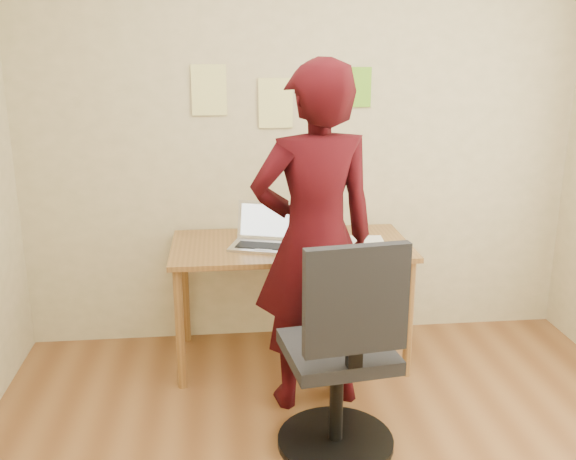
{
  "coord_description": "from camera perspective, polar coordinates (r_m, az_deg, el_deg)",
  "views": [
    {
      "loc": [
        -0.51,
        -2.21,
        1.88
      ],
      "look_at": [
        -0.17,
        0.95,
        0.95
      ],
      "focal_mm": 40.0,
      "sensor_mm": 36.0,
      "label": 1
    }
  ],
  "objects": [
    {
      "name": "wall_note_left",
      "position": [
        3.96,
        -7.03,
        12.24
      ],
      "size": [
        0.21,
        0.0,
        0.3
      ],
      "primitive_type": "cube",
      "color": "#F1ED90",
      "rests_on": "room"
    },
    {
      "name": "phone",
      "position": [
        3.64,
        4.55,
        -1.9
      ],
      "size": [
        0.12,
        0.15,
        0.01
      ],
      "rotation": [
        0.0,
        0.0,
        0.51
      ],
      "color": "black",
      "rests_on": "desk"
    },
    {
      "name": "wall_note_right",
      "position": [
        4.05,
        6.12,
        12.51
      ],
      "size": [
        0.18,
        0.0,
        0.24
      ],
      "primitive_type": "cube",
      "color": "#71BF2B",
      "rests_on": "room"
    },
    {
      "name": "wall_note_mid",
      "position": [
        3.98,
        -1.1,
        11.21
      ],
      "size": [
        0.21,
        0.0,
        0.3
      ],
      "primitive_type": "cube",
      "color": "#F1ED90",
      "rests_on": "room"
    },
    {
      "name": "person",
      "position": [
        3.28,
        2.38,
        -0.93
      ],
      "size": [
        0.73,
        0.54,
        1.82
      ],
      "primitive_type": "imported",
      "rotation": [
        0.0,
        0.0,
        3.31
      ],
      "color": "black",
      "rests_on": "ground"
    },
    {
      "name": "room",
      "position": [
        2.33,
        6.72,
        3.02
      ],
      "size": [
        3.58,
        3.58,
        2.78
      ],
      "color": "brown",
      "rests_on": "ground"
    },
    {
      "name": "paper_sheet",
      "position": [
        3.82,
        6.99,
        -1.17
      ],
      "size": [
        0.24,
        0.33,
        0.0
      ],
      "primitive_type": "cube",
      "rotation": [
        0.0,
        0.0,
        -0.08
      ],
      "color": "white",
      "rests_on": "desk"
    },
    {
      "name": "office_chair",
      "position": [
        3.01,
        4.84,
        -11.86
      ],
      "size": [
        0.56,
        0.57,
        1.09
      ],
      "rotation": [
        0.0,
        0.0,
        0.14
      ],
      "color": "black",
      "rests_on": "ground"
    },
    {
      "name": "laptop",
      "position": [
        3.75,
        -2.38,
        -0.59
      ],
      "size": [
        0.4,
        0.38,
        0.24
      ],
      "rotation": [
        0.0,
        0.0,
        -0.3
      ],
      "color": "silver",
      "rests_on": "desk"
    },
    {
      "name": "desk",
      "position": [
        3.82,
        0.24,
        -2.44
      ],
      "size": [
        1.4,
        0.7,
        0.74
      ],
      "color": "brown",
      "rests_on": "ground"
    }
  ]
}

